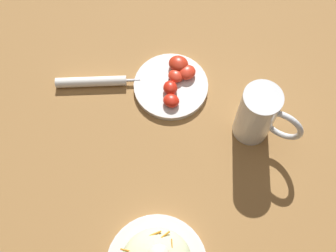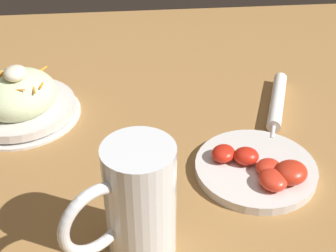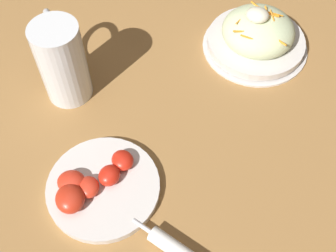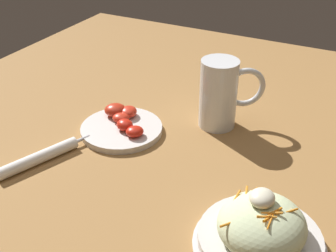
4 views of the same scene
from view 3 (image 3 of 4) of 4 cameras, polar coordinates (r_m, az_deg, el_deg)
ground_plane at (r=0.80m, az=-7.02°, el=1.00°), size 1.43×1.43×0.00m
salad_plate at (r=0.90m, az=11.75°, el=11.65°), size 0.22×0.22×0.10m
beer_mug at (r=0.80m, az=-13.81°, el=7.96°), size 0.11×0.14×0.16m
tomato_plate at (r=0.72m, az=-9.16°, el=-7.93°), size 0.19×0.19×0.04m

